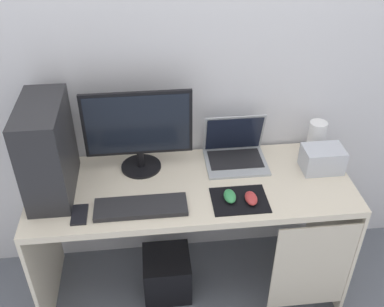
% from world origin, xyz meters
% --- Properties ---
extents(ground_plane, '(8.00, 8.00, 0.00)m').
position_xyz_m(ground_plane, '(0.00, 0.00, 0.00)').
color(ground_plane, slate).
extents(wall_back, '(4.00, 0.05, 2.60)m').
position_xyz_m(wall_back, '(0.00, 0.33, 1.30)').
color(wall_back, silver).
rests_on(wall_back, ground_plane).
extents(desk, '(1.57, 0.58, 0.74)m').
position_xyz_m(desk, '(0.02, -0.01, 0.60)').
color(desk, beige).
rests_on(desk, ground_plane).
extents(pc_tower, '(0.19, 0.41, 0.46)m').
position_xyz_m(pc_tower, '(-0.65, 0.03, 0.97)').
color(pc_tower, '#232326').
rests_on(pc_tower, desk).
extents(monitor, '(0.52, 0.20, 0.43)m').
position_xyz_m(monitor, '(-0.24, 0.15, 0.97)').
color(monitor, black).
rests_on(monitor, desk).
extents(laptop, '(0.31, 0.25, 0.25)m').
position_xyz_m(laptop, '(0.24, 0.18, 0.79)').
color(laptop, '#9EA3A8').
rests_on(laptop, desk).
extents(speaker, '(0.09, 0.09, 0.18)m').
position_xyz_m(speaker, '(0.68, 0.21, 0.83)').
color(speaker, white).
rests_on(speaker, desk).
extents(projector, '(0.20, 0.14, 0.13)m').
position_xyz_m(projector, '(0.66, 0.05, 0.80)').
color(projector, '#B7BCC6').
rests_on(projector, desk).
extents(keyboard, '(0.42, 0.14, 0.02)m').
position_xyz_m(keyboard, '(-0.25, -0.16, 0.75)').
color(keyboard, '#232326').
rests_on(keyboard, desk).
extents(mousepad, '(0.26, 0.20, 0.00)m').
position_xyz_m(mousepad, '(0.21, -0.15, 0.74)').
color(mousepad, black).
rests_on(mousepad, desk).
extents(mouse_left, '(0.06, 0.10, 0.03)m').
position_xyz_m(mouse_left, '(0.16, -0.14, 0.76)').
color(mouse_left, '#338C4C').
rests_on(mouse_left, mousepad).
extents(mouse_right, '(0.06, 0.10, 0.03)m').
position_xyz_m(mouse_right, '(0.26, -0.16, 0.76)').
color(mouse_right, '#B23333').
rests_on(mouse_right, mousepad).
extents(cell_phone, '(0.07, 0.13, 0.01)m').
position_xyz_m(cell_phone, '(-0.52, -0.17, 0.75)').
color(cell_phone, black).
rests_on(cell_phone, desk).
extents(subwoofer, '(0.26, 0.26, 0.26)m').
position_xyz_m(subwoofer, '(-0.14, -0.03, 0.13)').
color(subwoofer, black).
rests_on(subwoofer, ground_plane).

